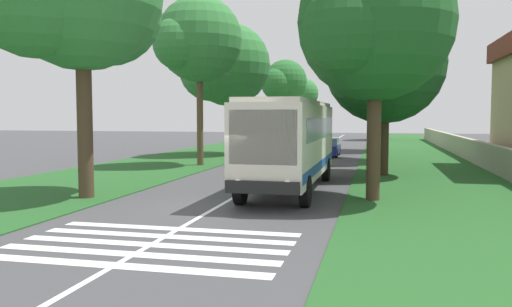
% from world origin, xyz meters
% --- Properties ---
extents(ground, '(160.00, 160.00, 0.00)m').
position_xyz_m(ground, '(0.00, 0.00, 0.00)').
color(ground, '#424244').
extents(grass_verge_left, '(120.00, 8.00, 0.04)m').
position_xyz_m(grass_verge_left, '(15.00, 8.20, 0.02)').
color(grass_verge_left, '#235623').
rests_on(grass_verge_left, ground).
extents(grass_verge_right, '(120.00, 8.00, 0.04)m').
position_xyz_m(grass_verge_right, '(15.00, -8.20, 0.02)').
color(grass_verge_right, '#235623').
rests_on(grass_verge_right, ground).
extents(centre_line, '(110.00, 0.16, 0.01)m').
position_xyz_m(centre_line, '(15.00, 0.00, 0.00)').
color(centre_line, silver).
rests_on(centre_line, ground).
extents(coach_bus, '(11.16, 2.62, 3.73)m').
position_xyz_m(coach_bus, '(4.51, -1.80, 2.15)').
color(coach_bus, silver).
rests_on(coach_bus, ground).
extents(zebra_crossing, '(4.05, 6.80, 0.01)m').
position_xyz_m(zebra_crossing, '(-5.44, 0.00, 0.00)').
color(zebra_crossing, silver).
rests_on(zebra_crossing, ground).
extents(trailing_car_0, '(4.30, 1.78, 1.43)m').
position_xyz_m(trailing_car_0, '(23.54, -1.57, 0.67)').
color(trailing_car_0, navy).
rests_on(trailing_car_0, ground).
extents(trailing_car_1, '(4.30, 1.78, 1.43)m').
position_xyz_m(trailing_car_1, '(30.20, 1.84, 0.67)').
color(trailing_car_1, gold).
rests_on(trailing_car_1, ground).
extents(trailing_minibus_0, '(6.00, 2.14, 2.53)m').
position_xyz_m(trailing_minibus_0, '(40.27, 1.58, 1.55)').
color(trailing_minibus_0, '#BFB299').
rests_on(trailing_minibus_0, ground).
extents(roadside_tree_left_0, '(6.28, 5.05, 9.56)m').
position_xyz_m(roadside_tree_left_0, '(42.66, 5.26, 6.92)').
color(roadside_tree_left_0, '#4C3826').
rests_on(roadside_tree_left_0, grass_verge_left).
extents(roadside_tree_left_1, '(6.15, 5.31, 10.48)m').
position_xyz_m(roadside_tree_left_1, '(14.01, 5.62, 7.72)').
color(roadside_tree_left_1, brown).
rests_on(roadside_tree_left_1, grass_verge_left).
extents(roadside_tree_left_3, '(5.23, 4.52, 8.67)m').
position_xyz_m(roadside_tree_left_3, '(60.40, 5.56, 6.32)').
color(roadside_tree_left_3, '#4C3826').
rests_on(roadside_tree_left_3, grass_verge_left).
extents(roadside_tree_left_4, '(8.31, 6.67, 10.38)m').
position_xyz_m(roadside_tree_left_4, '(22.95, 6.42, 6.94)').
color(roadside_tree_left_4, '#4C3826').
rests_on(roadside_tree_left_4, grass_verge_left).
extents(roadside_tree_right_0, '(6.94, 5.98, 10.05)m').
position_xyz_m(roadside_tree_right_0, '(30.39, -5.61, 6.94)').
color(roadside_tree_right_0, brown).
rests_on(roadside_tree_right_0, grass_verge_right).
extents(roadside_tree_right_1, '(7.59, 6.24, 8.93)m').
position_xyz_m(roadside_tree_right_1, '(11.04, -5.48, 5.66)').
color(roadside_tree_right_1, '#3D2D1E').
rests_on(roadside_tree_right_1, grass_verge_right).
extents(roadside_tree_right_2, '(6.61, 5.40, 8.21)m').
position_xyz_m(roadside_tree_right_2, '(52.36, -6.15, 5.44)').
color(roadside_tree_right_2, '#4C3826').
rests_on(roadside_tree_right_2, grass_verge_right).
extents(roadside_tree_right_3, '(8.45, 7.27, 11.63)m').
position_xyz_m(roadside_tree_right_3, '(20.01, -5.27, 7.85)').
color(roadside_tree_right_3, '#3D2D1E').
rests_on(roadside_tree_right_3, grass_verge_right).
extents(roadside_tree_right_4, '(6.50, 5.64, 9.25)m').
position_xyz_m(roadside_tree_right_4, '(2.59, -5.08, 6.32)').
color(roadside_tree_right_4, '#4C3826').
rests_on(roadside_tree_right_4, grass_verge_right).
extents(utility_pole, '(0.24, 1.40, 8.24)m').
position_xyz_m(utility_pole, '(8.01, -5.37, 4.30)').
color(utility_pole, '#473828').
rests_on(utility_pole, grass_verge_right).
extents(roadside_wall, '(70.00, 0.40, 1.49)m').
position_xyz_m(roadside_wall, '(20.00, -11.60, 0.78)').
color(roadside_wall, '#B2A893').
rests_on(roadside_wall, grass_verge_right).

